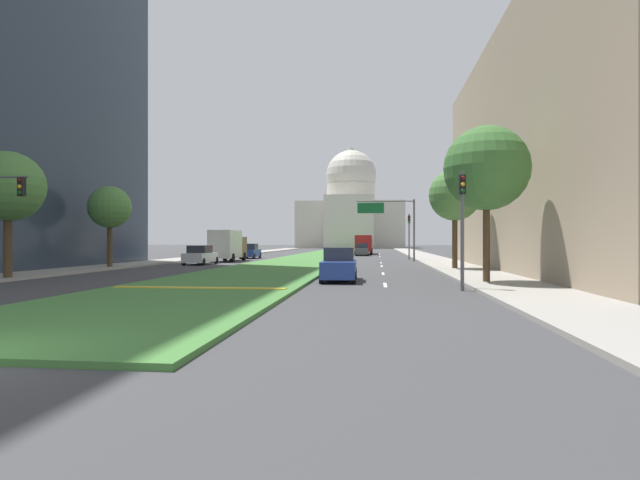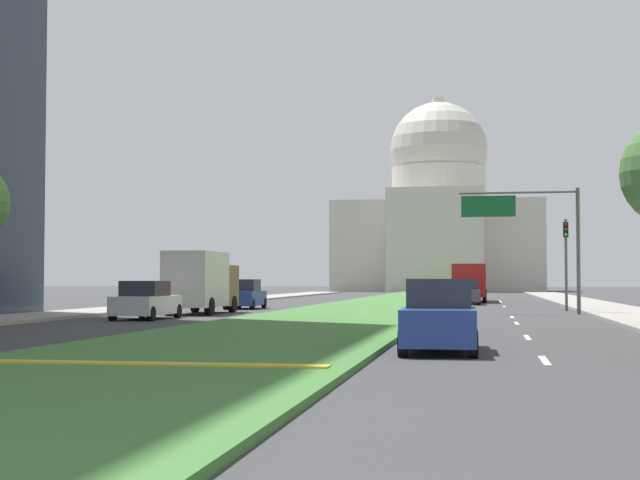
% 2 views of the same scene
% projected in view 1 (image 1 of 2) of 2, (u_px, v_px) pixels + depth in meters
% --- Properties ---
extents(ground_plane, '(303.79, 303.79, 0.00)m').
position_uv_depth(ground_plane, '(328.00, 254.00, 77.25)').
color(ground_plane, '#3D3D3F').
extents(grass_median, '(8.38, 124.28, 0.14)m').
position_uv_depth(grass_median, '(324.00, 255.00, 70.40)').
color(grass_median, '#427A38').
rests_on(grass_median, ground_plane).
extents(median_curb_nose, '(7.54, 0.50, 0.04)m').
position_uv_depth(median_curb_nose, '(199.00, 288.00, 21.11)').
color(median_curb_nose, gold).
rests_on(median_curb_nose, grass_median).
extents(lane_dashes_right, '(0.16, 61.32, 0.01)m').
position_uv_depth(lane_dashes_right, '(380.00, 259.00, 56.21)').
color(lane_dashes_right, silver).
rests_on(lane_dashes_right, ground_plane).
extents(sidewalk_left, '(4.00, 124.28, 0.15)m').
position_uv_depth(sidewalk_left, '(214.00, 256.00, 65.11)').
color(sidewalk_left, '#9E9991').
rests_on(sidewalk_left, ground_plane).
extents(sidewalk_right, '(4.00, 124.28, 0.15)m').
position_uv_depth(sidewalk_right, '(426.00, 257.00, 61.96)').
color(sidewalk_right, '#9E9991').
rests_on(sidewalk_right, ground_plane).
extents(midrise_block_right, '(17.41, 38.31, 16.86)m').
position_uv_depth(midrise_block_right, '(627.00, 149.00, 33.56)').
color(midrise_block_right, tan).
rests_on(midrise_block_right, ground_plane).
extents(capitol_building, '(30.59, 23.58, 29.51)m').
position_uv_depth(capitol_building, '(351.00, 210.00, 145.15)').
color(capitol_building, beige).
rests_on(capitol_building, ground_plane).
extents(traffic_light_near_right, '(0.28, 0.35, 5.20)m').
position_uv_depth(traffic_light_near_right, '(462.00, 214.00, 21.36)').
color(traffic_light_near_right, '#515456').
rests_on(traffic_light_near_right, ground_plane).
extents(traffic_light_far_right, '(0.28, 0.35, 5.20)m').
position_uv_depth(traffic_light_far_right, '(409.00, 230.00, 56.60)').
color(traffic_light_far_right, '#515456').
rests_on(traffic_light_far_right, ground_plane).
extents(overhead_guide_sign, '(6.14, 0.20, 6.50)m').
position_uv_depth(overhead_guide_sign, '(392.00, 217.00, 51.93)').
color(overhead_guide_sign, '#515456').
rests_on(overhead_guide_sign, ground_plane).
extents(street_tree_left_near, '(3.84, 3.84, 7.07)m').
position_uv_depth(street_tree_left_near, '(8.00, 187.00, 27.00)').
color(street_tree_left_near, '#4C3823').
rests_on(street_tree_left_near, ground_plane).
extents(street_tree_right_near, '(4.18, 4.18, 7.84)m').
position_uv_depth(street_tree_right_near, '(486.00, 169.00, 24.39)').
color(street_tree_right_near, '#4C3823').
rests_on(street_tree_right_near, ground_plane).
extents(street_tree_left_mid, '(3.24, 3.24, 6.39)m').
position_uv_depth(street_tree_left_mid, '(110.00, 208.00, 38.11)').
color(street_tree_left_mid, '#4C3823').
rests_on(street_tree_left_mid, ground_plane).
extents(street_tree_right_mid, '(3.76, 3.76, 7.38)m').
position_uv_depth(street_tree_right_mid, '(455.00, 196.00, 36.06)').
color(street_tree_right_mid, '#4C3823').
rests_on(street_tree_right_mid, ground_plane).
extents(sedan_lead_stopped, '(1.94, 4.62, 1.81)m').
position_uv_depth(sedan_lead_stopped, '(339.00, 265.00, 26.61)').
color(sedan_lead_stopped, navy).
rests_on(sedan_lead_stopped, ground_plane).
extents(sedan_midblock, '(1.99, 4.49, 1.73)m').
position_uv_depth(sedan_midblock, '(200.00, 255.00, 44.69)').
color(sedan_midblock, silver).
rests_on(sedan_midblock, ground_plane).
extents(sedan_distant, '(1.92, 4.31, 1.79)m').
position_uv_depth(sedan_distant, '(250.00, 252.00, 59.56)').
color(sedan_distant, navy).
rests_on(sedan_distant, ground_plane).
extents(sedan_far_horizon, '(1.93, 4.17, 1.77)m').
position_uv_depth(sedan_far_horizon, '(362.00, 250.00, 69.87)').
color(sedan_far_horizon, '#4C5156').
rests_on(sedan_far_horizon, ground_plane).
extents(box_truck_delivery, '(2.40, 6.40, 3.20)m').
position_uv_depth(box_truck_delivery, '(228.00, 245.00, 51.19)').
color(box_truck_delivery, brown).
rests_on(box_truck_delivery, ground_plane).
extents(city_bus, '(2.62, 11.00, 2.95)m').
position_uv_depth(city_bus, '(364.00, 243.00, 78.13)').
color(city_bus, '#B21E1E').
rests_on(city_bus, ground_plane).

